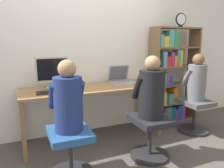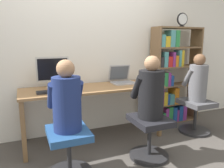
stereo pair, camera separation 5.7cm
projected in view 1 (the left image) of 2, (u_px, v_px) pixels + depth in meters
The scene contains 15 objects.
ground_plane at pixel (102, 149), 2.84m from camera, with size 14.00×14.00×0.00m, color #4C4742.
wall_back at pixel (84, 46), 3.21m from camera, with size 10.00×0.05×2.60m.
desk at pixel (93, 93), 2.99m from camera, with size 1.92×0.63×0.76m.
desktop_monitor at pixel (52, 72), 2.90m from camera, with size 0.43×0.18×0.42m.
laptop at pixel (121, 79), 3.28m from camera, with size 0.34×0.33×0.26m.
keyboard at pixel (54, 92), 2.66m from camera, with size 0.41×0.14×0.03m.
computer_mouse_by_keyboard at pixel (77, 90), 2.75m from camera, with size 0.06×0.11×0.03m.
office_chair_left at pixel (70, 149), 2.22m from camera, with size 0.47×0.47×0.50m.
office_chair_right at pixel (150, 133), 2.59m from camera, with size 0.47×0.47×0.50m.
person_at_monitor at pixel (68, 100), 2.12m from camera, with size 0.34×0.33×0.70m.
person_at_laptop at pixel (151, 91), 2.50m from camera, with size 0.36×0.34×0.72m.
bookshelf at pixel (170, 80), 3.67m from camera, with size 0.85×0.28×1.60m.
desk_clock at pixel (181, 20), 3.47m from camera, with size 0.20×0.03×0.22m.
office_chair_side at pixel (194, 113), 3.34m from camera, with size 0.47×0.47×0.50m.
person_near_shelf at pixel (197, 80), 3.25m from camera, with size 0.32×0.32×0.69m.
Camera 1 is at (-0.93, -2.46, 1.37)m, focal length 35.00 mm.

